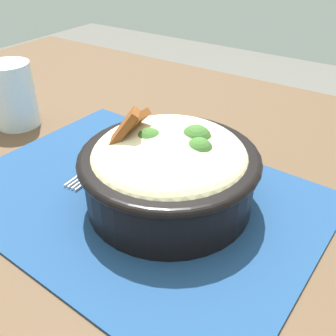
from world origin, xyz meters
The scene contains 5 objects.
table centered at (0.00, 0.00, 0.65)m, with size 1.32×0.91×0.72m.
placemat centered at (-0.02, 0.01, 0.72)m, with size 0.43×0.31×0.00m, color navy.
bowl centered at (-0.06, 0.00, 0.77)m, with size 0.21×0.21×0.12m.
fork centered at (0.06, -0.01, 0.73)m, with size 0.02×0.13×0.00m.
drinking_glass centered at (0.26, -0.04, 0.77)m, with size 0.07×0.07×0.10m.
Camera 1 is at (-0.26, 0.30, 1.01)m, focal length 40.90 mm.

